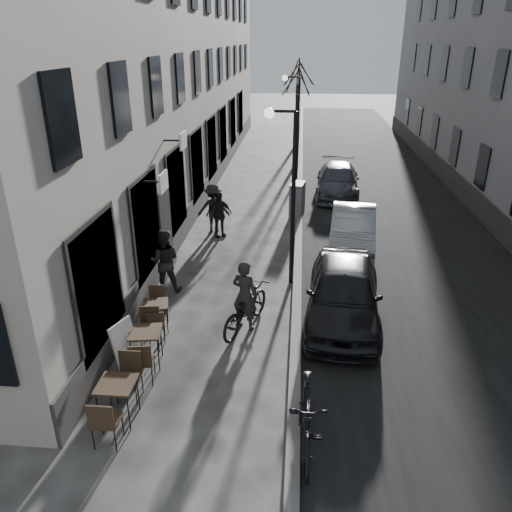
# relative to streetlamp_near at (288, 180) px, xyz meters

# --- Properties ---
(ground) EXTENTS (120.00, 120.00, 0.00)m
(ground) POSITION_rel_streetlamp_near_xyz_m (0.17, -6.00, -3.16)
(ground) COLOR #3E3C38
(ground) RESTS_ON ground
(road) EXTENTS (7.30, 60.00, 0.00)m
(road) POSITION_rel_streetlamp_near_xyz_m (4.02, 10.00, -3.16)
(road) COLOR black
(road) RESTS_ON ground
(kerb) EXTENTS (0.25, 60.00, 0.12)m
(kerb) POSITION_rel_streetlamp_near_xyz_m (0.37, 10.00, -3.10)
(kerb) COLOR #65625E
(kerb) RESTS_ON ground
(building_left) EXTENTS (4.00, 35.00, 16.00)m
(building_left) POSITION_rel_streetlamp_near_xyz_m (-5.83, 10.50, 4.84)
(building_left) COLOR gray
(building_left) RESTS_ON ground
(streetlamp_near) EXTENTS (0.90, 0.28, 5.09)m
(streetlamp_near) POSITION_rel_streetlamp_near_xyz_m (0.00, 0.00, 0.00)
(streetlamp_near) COLOR black
(streetlamp_near) RESTS_ON ground
(streetlamp_far) EXTENTS (0.90, 0.28, 5.09)m
(streetlamp_far) POSITION_rel_streetlamp_near_xyz_m (0.00, 12.00, 0.00)
(streetlamp_far) COLOR black
(streetlamp_far) RESTS_ON ground
(tree_near) EXTENTS (2.40, 2.40, 5.70)m
(tree_near) POSITION_rel_streetlamp_near_xyz_m (0.07, 15.00, 1.50)
(tree_near) COLOR black
(tree_near) RESTS_ON ground
(tree_far) EXTENTS (2.40, 2.40, 5.70)m
(tree_far) POSITION_rel_streetlamp_near_xyz_m (0.07, 21.00, 1.50)
(tree_far) COLOR black
(tree_far) RESTS_ON ground
(bistro_set_a) EXTENTS (0.69, 1.70, 1.00)m
(bistro_set_a) POSITION_rel_streetlamp_near_xyz_m (-2.97, -6.15, -2.64)
(bistro_set_a) COLOR #312315
(bistro_set_a) RESTS_ON ground
(bistro_set_b) EXTENTS (0.79, 1.75, 1.01)m
(bistro_set_b) POSITION_rel_streetlamp_near_xyz_m (-2.95, -4.35, -2.64)
(bistro_set_b) COLOR #312315
(bistro_set_b) RESTS_ON ground
(bistro_set_c) EXTENTS (0.75, 1.52, 0.87)m
(bistro_set_c) POSITION_rel_streetlamp_near_xyz_m (-3.12, -2.89, -2.71)
(bistro_set_c) COLOR #312315
(bistro_set_c) RESTS_ON ground
(sign_board) EXTENTS (0.62, 0.77, 1.19)m
(sign_board) POSITION_rel_streetlamp_near_xyz_m (-3.30, -4.62, -2.68)
(sign_board) COLOR black
(sign_board) RESTS_ON ground
(utility_cabinet) EXTENTS (0.66, 0.99, 1.37)m
(utility_cabinet) POSITION_rel_streetlamp_near_xyz_m (0.27, 6.18, -2.47)
(utility_cabinet) COLOR slate
(utility_cabinet) RESTS_ON ground
(bicycle) EXTENTS (1.51, 2.29, 1.14)m
(bicycle) POSITION_rel_streetlamp_near_xyz_m (-0.92, -2.64, -2.59)
(bicycle) COLOR black
(bicycle) RESTS_ON ground
(cyclist_rider) EXTENTS (0.80, 0.67, 1.86)m
(cyclist_rider) POSITION_rel_streetlamp_near_xyz_m (-0.92, -2.64, -2.23)
(cyclist_rider) COLOR #272422
(cyclist_rider) RESTS_ON ground
(pedestrian_near) EXTENTS (0.99, 0.82, 1.87)m
(pedestrian_near) POSITION_rel_streetlamp_near_xyz_m (-3.43, -0.82, -2.23)
(pedestrian_near) COLOR #272321
(pedestrian_near) RESTS_ON ground
(pedestrian_mid) EXTENTS (1.29, 0.87, 1.85)m
(pedestrian_mid) POSITION_rel_streetlamp_near_xyz_m (-2.82, 4.03, -2.24)
(pedestrian_mid) COLOR black
(pedestrian_mid) RESTS_ON ground
(pedestrian_far) EXTENTS (1.06, 0.88, 1.70)m
(pedestrian_far) POSITION_rel_streetlamp_near_xyz_m (-2.55, 3.57, -2.31)
(pedestrian_far) COLOR black
(pedestrian_far) RESTS_ON ground
(car_near) EXTENTS (2.22, 4.75, 1.57)m
(car_near) POSITION_rel_streetlamp_near_xyz_m (1.55, -2.02, -2.37)
(car_near) COLOR black
(car_near) RESTS_ON ground
(car_mid) EXTENTS (1.89, 4.34, 1.39)m
(car_mid) POSITION_rel_streetlamp_near_xyz_m (2.23, 2.90, -2.47)
(car_mid) COLOR #9CA0A4
(car_mid) RESTS_ON ground
(car_far) EXTENTS (2.20, 4.81, 1.37)m
(car_far) POSITION_rel_streetlamp_near_xyz_m (2.10, 9.27, -2.48)
(car_far) COLOR #3B3D46
(car_far) RESTS_ON ground
(moped) EXTENTS (0.66, 2.21, 1.32)m
(moped) POSITION_rel_streetlamp_near_xyz_m (0.59, -6.56, -2.50)
(moped) COLOR black
(moped) RESTS_ON ground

